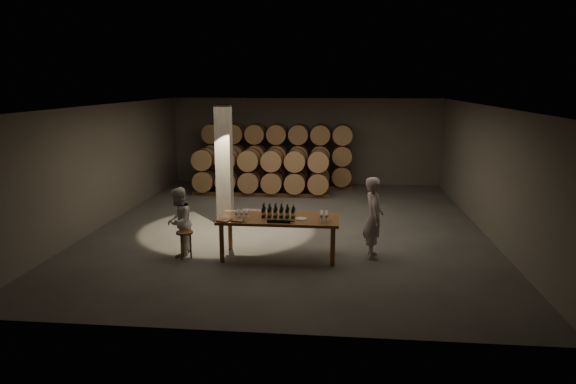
# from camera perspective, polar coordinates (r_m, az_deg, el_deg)

# --- Properties ---
(room) EXTENTS (12.00, 12.00, 12.00)m
(room) POSITION_cam_1_polar(r_m,az_deg,el_deg) (13.92, -7.10, 3.02)
(room) COLOR #4E4B49
(room) RESTS_ON ground
(tasting_table) EXTENTS (2.60, 1.10, 0.90)m
(tasting_table) POSITION_cam_1_polar(r_m,az_deg,el_deg) (11.18, -1.02, -3.37)
(tasting_table) COLOR brown
(tasting_table) RESTS_ON ground
(barrel_stack_back) EXTENTS (5.48, 0.95, 2.31)m
(barrel_stack_back) POSITION_cam_1_polar(r_m,az_deg,el_deg) (18.71, -1.17, 4.19)
(barrel_stack_back) COLOR brown
(barrel_stack_back) RESTS_ON ground
(barrel_stack_front) EXTENTS (4.70, 0.95, 1.57)m
(barrel_stack_front) POSITION_cam_1_polar(r_m,az_deg,el_deg) (17.45, -2.99, 2.37)
(barrel_stack_front) COLOR brown
(barrel_stack_front) RESTS_ON ground
(bottle_cluster) EXTENTS (0.73, 0.23, 0.30)m
(bottle_cluster) POSITION_cam_1_polar(r_m,az_deg,el_deg) (11.16, -1.07, -2.28)
(bottle_cluster) COLOR black
(bottle_cluster) RESTS_ON tasting_table
(lying_bottles) EXTENTS (0.59, 0.07, 0.07)m
(lying_bottles) POSITION_cam_1_polar(r_m,az_deg,el_deg) (10.74, -0.96, -3.24)
(lying_bottles) COLOR black
(lying_bottles) RESTS_ON tasting_table
(glass_cluster_left) EXTENTS (0.30, 0.30, 0.16)m
(glass_cluster_left) POSITION_cam_1_polar(r_m,az_deg,el_deg) (11.18, -5.10, -2.27)
(glass_cluster_left) COLOR silver
(glass_cluster_left) RESTS_ON tasting_table
(glass_cluster_right) EXTENTS (0.20, 0.42, 0.18)m
(glass_cluster_right) POSITION_cam_1_polar(r_m,az_deg,el_deg) (10.94, 4.04, -2.49)
(glass_cluster_right) COLOR silver
(glass_cluster_right) RESTS_ON tasting_table
(plate) EXTENTS (0.26, 0.26, 0.01)m
(plate) POSITION_cam_1_polar(r_m,az_deg,el_deg) (11.04, 1.43, -2.98)
(plate) COLOR white
(plate) RESTS_ON tasting_table
(notebook_near) EXTENTS (0.25, 0.22, 0.03)m
(notebook_near) POSITION_cam_1_polar(r_m,az_deg,el_deg) (10.91, -5.59, -3.17)
(notebook_near) COLOR brown
(notebook_near) RESTS_ON tasting_table
(notebook_corner) EXTENTS (0.32, 0.35, 0.03)m
(notebook_corner) POSITION_cam_1_polar(r_m,az_deg,el_deg) (10.98, -7.06, -3.12)
(notebook_corner) COLOR brown
(notebook_corner) RESTS_ON tasting_table
(pen) EXTENTS (0.14, 0.03, 0.01)m
(pen) POSITION_cam_1_polar(r_m,az_deg,el_deg) (10.82, -5.02, -3.34)
(pen) COLOR black
(pen) RESTS_ON tasting_table
(stool) EXTENTS (0.36, 0.36, 0.61)m
(stool) POSITION_cam_1_polar(r_m,az_deg,el_deg) (11.39, -11.41, -4.88)
(stool) COLOR brown
(stool) RESTS_ON ground
(person_man) EXTENTS (0.48, 0.69, 1.79)m
(person_man) POSITION_cam_1_polar(r_m,az_deg,el_deg) (11.31, 9.49, -2.83)
(person_man) COLOR beige
(person_man) RESTS_ON ground
(person_woman) EXTENTS (0.60, 0.76, 1.53)m
(person_woman) POSITION_cam_1_polar(r_m,az_deg,el_deg) (11.60, -12.03, -3.23)
(person_woman) COLOR white
(person_woman) RESTS_ON ground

